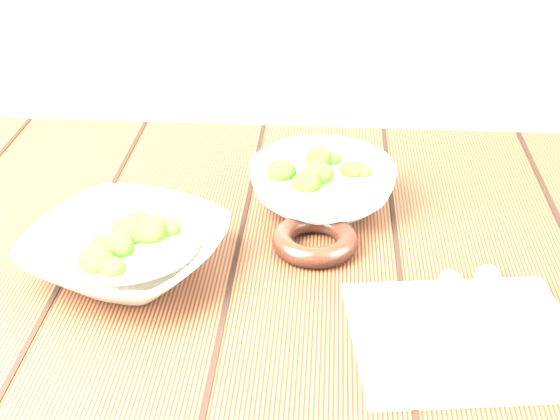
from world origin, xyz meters
name	(u,v)px	position (x,y,z in m)	size (l,w,h in m)	color
table	(254,334)	(0.00, 0.00, 0.63)	(1.20, 0.80, 0.75)	#391F10
soup_bowl_front	(126,250)	(-0.15, -0.04, 0.78)	(0.29, 0.29, 0.07)	silver
soup_bowl_back	(322,185)	(0.08, 0.13, 0.78)	(0.26, 0.26, 0.07)	silver
trivet	(315,240)	(0.08, 0.03, 0.76)	(0.11, 0.11, 0.03)	black
napkin	(464,338)	(0.24, -0.14, 0.76)	(0.23, 0.19, 0.01)	beige
spoon_left	(451,303)	(0.23, -0.10, 0.77)	(0.04, 0.19, 0.01)	#B6B1A1
spoon_right	(488,297)	(0.27, -0.08, 0.77)	(0.05, 0.19, 0.01)	#B6B1A1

